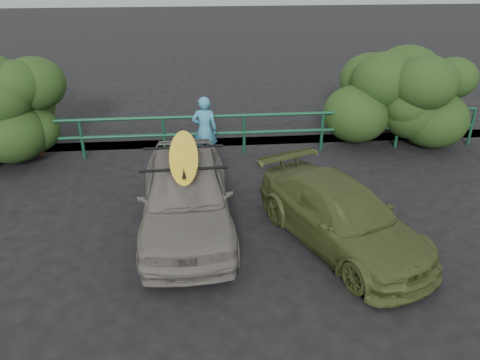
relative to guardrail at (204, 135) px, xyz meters
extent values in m
plane|color=black|center=(0.00, -5.00, -0.52)|extent=(80.00, 80.00, 0.00)
imported|color=slate|center=(-0.41, -3.45, 0.17)|extent=(1.74, 4.11, 1.39)
imported|color=#3F4920|center=(2.27, -4.24, 0.02)|extent=(2.85, 4.04, 1.09)
imported|color=teal|center=(0.00, -0.48, 0.30)|extent=(0.63, 0.45, 1.64)
ellipsoid|color=yellow|center=(-0.41, -3.45, 0.95)|extent=(0.57, 2.45, 0.07)
camera|label=1|loc=(-0.12, -11.01, 4.15)|focal=35.00mm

